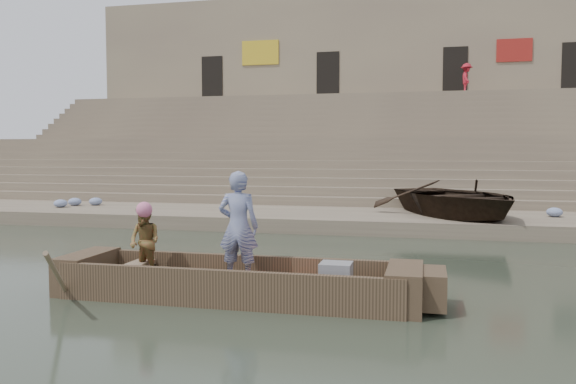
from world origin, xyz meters
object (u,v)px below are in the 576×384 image
(standing_man, at_px, (238,227))
(beached_rowboat, at_px, (456,198))
(main_rowboat, at_px, (236,291))
(rowing_man, at_px, (145,242))
(pedestrian, at_px, (467,79))
(television, at_px, (335,276))

(standing_man, height_order, beached_rowboat, standing_man)
(main_rowboat, xyz_separation_m, beached_rowboat, (3.66, 8.90, 0.82))
(standing_man, height_order, rowing_man, standing_man)
(main_rowboat, bearing_deg, pedestrian, 78.58)
(beached_rowboat, bearing_deg, television, -132.86)
(rowing_man, xyz_separation_m, beached_rowboat, (5.25, 8.74, 0.13))
(main_rowboat, distance_m, beached_rowboat, 9.66)
(main_rowboat, bearing_deg, standing_man, 91.78)
(television, bearing_deg, standing_man, 173.87)
(beached_rowboat, bearing_deg, rowing_man, -150.47)
(rowing_man, distance_m, pedestrian, 24.92)
(television, xyz_separation_m, beached_rowboat, (2.12, 8.90, 0.51))
(standing_man, bearing_deg, main_rowboat, 89.07)
(rowing_man, relative_size, pedestrian, 0.72)
(standing_man, bearing_deg, pedestrian, -104.22)
(standing_man, xyz_separation_m, rowing_man, (-1.59, -0.01, -0.29))
(pedestrian, bearing_deg, television, 170.32)
(rowing_man, bearing_deg, pedestrian, 92.82)
(pedestrian, bearing_deg, beached_rowboat, 173.77)
(standing_man, distance_m, pedestrian, 24.50)
(main_rowboat, relative_size, television, 10.87)
(standing_man, relative_size, rowing_man, 1.50)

